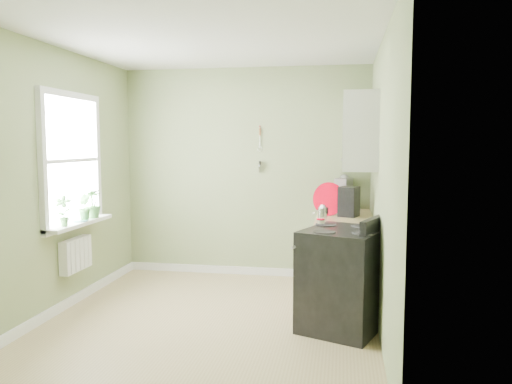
% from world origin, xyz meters
% --- Properties ---
extents(floor, '(3.20, 3.60, 0.02)m').
position_xyz_m(floor, '(0.00, 0.00, -0.01)').
color(floor, tan).
rests_on(floor, ground).
extents(ceiling, '(3.20, 3.60, 0.02)m').
position_xyz_m(ceiling, '(0.00, 0.00, 2.71)').
color(ceiling, white).
rests_on(ceiling, wall_back).
extents(wall_back, '(3.20, 0.02, 2.70)m').
position_xyz_m(wall_back, '(0.00, 1.81, 1.35)').
color(wall_back, '#8D9A69').
rests_on(wall_back, floor).
extents(wall_left, '(0.02, 3.60, 2.70)m').
position_xyz_m(wall_left, '(-1.61, 0.00, 1.35)').
color(wall_left, '#8D9A69').
rests_on(wall_left, floor).
extents(wall_right, '(0.02, 3.60, 2.70)m').
position_xyz_m(wall_right, '(1.61, 0.00, 1.35)').
color(wall_right, '#8D9A69').
rests_on(wall_right, floor).
extents(base_cabinets, '(0.60, 1.60, 0.87)m').
position_xyz_m(base_cabinets, '(1.30, 1.00, 0.43)').
color(base_cabinets, silver).
rests_on(base_cabinets, floor).
extents(countertop, '(0.64, 1.60, 0.04)m').
position_xyz_m(countertop, '(1.29, 1.00, 0.89)').
color(countertop, tan).
rests_on(countertop, base_cabinets).
extents(upper_cabinets, '(0.35, 1.40, 0.80)m').
position_xyz_m(upper_cabinets, '(1.43, 1.10, 1.85)').
color(upper_cabinets, silver).
rests_on(upper_cabinets, wall_right).
extents(window, '(0.06, 1.14, 1.44)m').
position_xyz_m(window, '(-1.58, 0.30, 1.55)').
color(window, white).
rests_on(window, wall_left).
extents(window_sill, '(0.18, 1.14, 0.04)m').
position_xyz_m(window_sill, '(-1.51, 0.30, 0.88)').
color(window_sill, white).
rests_on(window_sill, wall_left).
extents(radiator, '(0.12, 0.50, 0.35)m').
position_xyz_m(radiator, '(-1.54, 0.25, 0.55)').
color(radiator, white).
rests_on(radiator, wall_left).
extents(wall_utensils, '(0.02, 0.14, 0.58)m').
position_xyz_m(wall_utensils, '(0.20, 1.78, 1.56)').
color(wall_utensils, tan).
rests_on(wall_utensils, wall_back).
extents(stove, '(0.92, 0.95, 1.07)m').
position_xyz_m(stove, '(1.28, 0.05, 0.48)').
color(stove, black).
rests_on(stove, floor).
extents(stand_mixer, '(0.31, 0.40, 0.44)m').
position_xyz_m(stand_mixer, '(1.28, 1.69, 1.10)').
color(stand_mixer, '#B2B2B7').
rests_on(stand_mixer, countertop).
extents(kettle, '(0.17, 0.10, 0.17)m').
position_xyz_m(kettle, '(1.05, 0.77, 0.99)').
color(kettle, silver).
rests_on(kettle, countertop).
extents(coffee_maker, '(0.26, 0.27, 0.34)m').
position_xyz_m(coffee_maker, '(1.33, 1.09, 1.07)').
color(coffee_maker, black).
rests_on(coffee_maker, countertop).
extents(red_tray, '(0.38, 0.20, 0.38)m').
position_xyz_m(red_tray, '(1.10, 1.12, 1.10)').
color(red_tray, '#B20014').
rests_on(red_tray, countertop).
extents(jar, '(0.08, 0.08, 0.09)m').
position_xyz_m(jar, '(1.05, 0.30, 0.95)').
color(jar, tan).
rests_on(jar, countertop).
extents(plant_a, '(0.19, 0.16, 0.32)m').
position_xyz_m(plant_a, '(-1.50, -0.03, 1.06)').
color(plant_a, '#447E3B').
rests_on(plant_a, window_sill).
extents(plant_b, '(0.20, 0.20, 0.29)m').
position_xyz_m(plant_b, '(-1.50, 0.38, 1.04)').
color(plant_b, '#447E3B').
rests_on(plant_b, window_sill).
extents(plant_c, '(0.25, 0.25, 0.32)m').
position_xyz_m(plant_c, '(-1.50, 0.58, 1.06)').
color(plant_c, '#447E3B').
rests_on(plant_c, window_sill).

